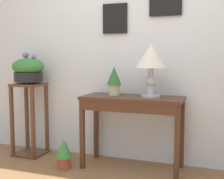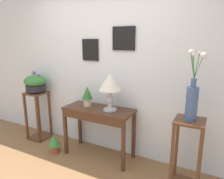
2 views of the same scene
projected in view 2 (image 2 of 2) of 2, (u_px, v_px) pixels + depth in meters
back_wall_with_art at (106, 63)px, 3.17m from camera, size 9.00×0.13×2.80m
console_table at (98, 116)px, 3.04m from camera, size 1.04×0.44×0.77m
table_lamp at (110, 84)px, 2.86m from camera, size 0.31×0.31×0.54m
potted_plant_on_console at (87, 95)px, 3.11m from camera, size 0.16×0.16×0.31m
pedestal_stand_left at (38, 115)px, 3.70m from camera, size 0.33×0.33×0.86m
planter_bowl_wide_left at (35, 83)px, 3.56m from camera, size 0.37×0.37×0.37m
pedestal_stand_right at (187, 154)px, 2.43m from camera, size 0.33×0.33×0.87m
flower_vase_tall_right at (192, 97)px, 2.28m from camera, size 0.17×0.26×0.79m
potted_plant_floor at (54, 142)px, 3.25m from camera, size 0.18×0.18×0.31m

